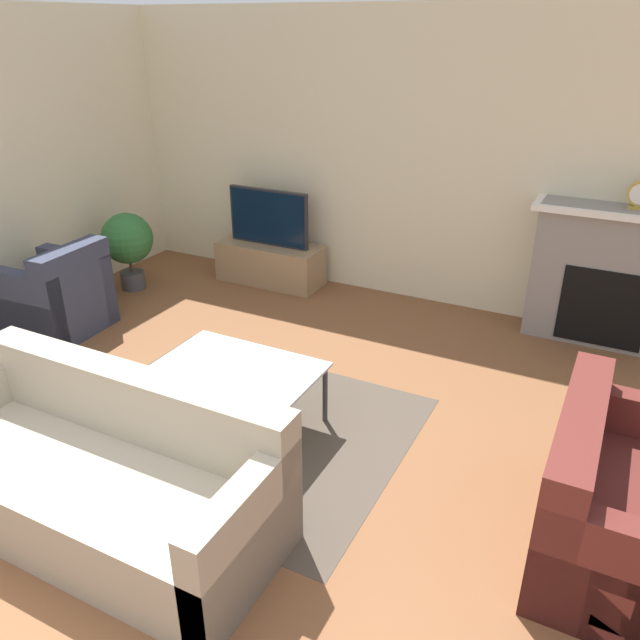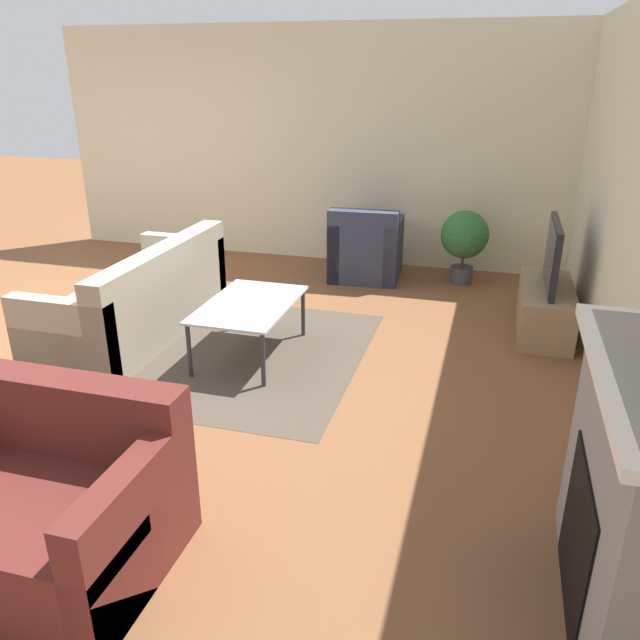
{
  "view_description": "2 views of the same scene",
  "coord_description": "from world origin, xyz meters",
  "px_view_note": "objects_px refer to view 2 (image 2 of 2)",
  "views": [
    {
      "loc": [
        2.05,
        -0.94,
        2.53
      ],
      "look_at": [
        0.33,
        2.42,
        0.73
      ],
      "focal_mm": 35.0,
      "sensor_mm": 36.0,
      "label": 1
    },
    {
      "loc": [
        4.3,
        3.87,
        2.23
      ],
      "look_at": [
        0.59,
        2.82,
        0.66
      ],
      "focal_mm": 35.0,
      "sensor_mm": 36.0,
      "label": 2
    }
  ],
  "objects_px": {
    "tv": "(553,255)",
    "coffee_table": "(249,308)",
    "couch_sectional": "(139,303)",
    "potted_plant": "(464,238)",
    "couch_loveseat": "(41,505)",
    "armchair_by_window": "(366,252)"
  },
  "relations": [
    {
      "from": "tv",
      "to": "coffee_table",
      "type": "relative_size",
      "value": 0.83
    },
    {
      "from": "couch_loveseat",
      "to": "coffee_table",
      "type": "bearing_deg",
      "value": 87.75
    },
    {
      "from": "couch_loveseat",
      "to": "armchair_by_window",
      "type": "relative_size",
      "value": 1.51
    },
    {
      "from": "tv",
      "to": "couch_sectional",
      "type": "height_order",
      "value": "tv"
    },
    {
      "from": "potted_plant",
      "to": "couch_loveseat",
      "type": "bearing_deg",
      "value": -18.87
    },
    {
      "from": "couch_loveseat",
      "to": "potted_plant",
      "type": "xyz_separation_m",
      "value": [
        -4.81,
        1.65,
        0.22
      ]
    },
    {
      "from": "couch_sectional",
      "to": "coffee_table",
      "type": "relative_size",
      "value": 1.91
    },
    {
      "from": "tv",
      "to": "couch_sectional",
      "type": "xyz_separation_m",
      "value": [
        1.05,
        -3.48,
        -0.42
      ]
    },
    {
      "from": "couch_loveseat",
      "to": "tv",
      "type": "bearing_deg",
      "value": 55.82
    },
    {
      "from": "coffee_table",
      "to": "potted_plant",
      "type": "xyz_separation_m",
      "value": [
        -2.39,
        1.55,
        0.1
      ]
    },
    {
      "from": "couch_sectional",
      "to": "couch_loveseat",
      "type": "xyz_separation_m",
      "value": [
        2.57,
        1.02,
        0.0
      ]
    },
    {
      "from": "couch_loveseat",
      "to": "armchair_by_window",
      "type": "bearing_deg",
      "value": 82.92
    },
    {
      "from": "couch_loveseat",
      "to": "coffee_table",
      "type": "height_order",
      "value": "couch_loveseat"
    },
    {
      "from": "armchair_by_window",
      "to": "tv",
      "type": "bearing_deg",
      "value": 147.07
    },
    {
      "from": "tv",
      "to": "coffee_table",
      "type": "height_order",
      "value": "tv"
    },
    {
      "from": "couch_sectional",
      "to": "armchair_by_window",
      "type": "height_order",
      "value": "same"
    },
    {
      "from": "couch_sectional",
      "to": "coffee_table",
      "type": "distance_m",
      "value": 1.13
    },
    {
      "from": "tv",
      "to": "couch_loveseat",
      "type": "distance_m",
      "value": 4.39
    },
    {
      "from": "coffee_table",
      "to": "couch_loveseat",
      "type": "bearing_deg",
      "value": -2.25
    },
    {
      "from": "couch_sectional",
      "to": "potted_plant",
      "type": "distance_m",
      "value": 3.49
    },
    {
      "from": "tv",
      "to": "armchair_by_window",
      "type": "relative_size",
      "value": 1.1
    },
    {
      "from": "armchair_by_window",
      "to": "couch_sectional",
      "type": "bearing_deg",
      "value": 50.08
    }
  ]
}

